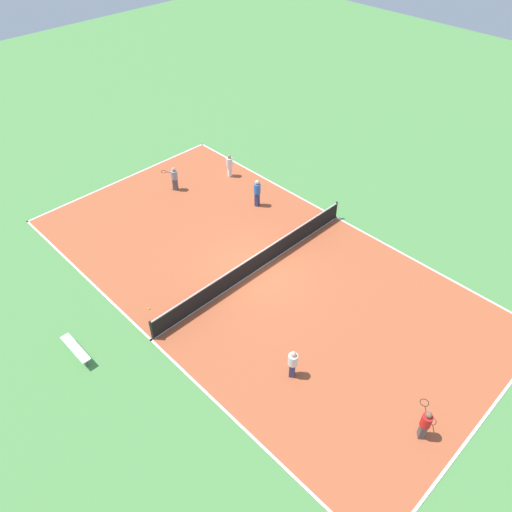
# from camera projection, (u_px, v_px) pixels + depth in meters

# --- Properties ---
(ground_plane) EXTENTS (80.00, 80.00, 0.00)m
(ground_plane) POSITION_uv_depth(u_px,v_px,m) (256.00, 271.00, 23.09)
(ground_plane) COLOR #518E47
(court_surface) EXTENTS (11.87, 22.08, 0.02)m
(court_surface) POSITION_uv_depth(u_px,v_px,m) (256.00, 270.00, 23.08)
(court_surface) COLOR #B75633
(court_surface) RESTS_ON ground_plane
(tennis_net) EXTENTS (11.67, 0.10, 1.01)m
(tennis_net) POSITION_uv_depth(u_px,v_px,m) (256.00, 262.00, 22.74)
(tennis_net) COLOR black
(tennis_net) RESTS_ON court_surface
(bench) EXTENTS (0.36, 1.76, 0.45)m
(bench) POSITION_uv_depth(u_px,v_px,m) (76.00, 349.00, 19.18)
(bench) COLOR silver
(bench) RESTS_ON ground_plane
(player_baseline_gray) EXTENTS (0.79, 0.96, 1.42)m
(player_baseline_gray) POSITION_uv_depth(u_px,v_px,m) (174.00, 177.00, 27.62)
(player_baseline_gray) COLOR #4C4C51
(player_baseline_gray) RESTS_ON court_surface
(player_far_white) EXTENTS (0.50, 0.50, 1.37)m
(player_far_white) POSITION_uv_depth(u_px,v_px,m) (293.00, 362.00, 18.21)
(player_far_white) COLOR navy
(player_far_white) RESTS_ON court_surface
(player_near_blue) EXTENTS (0.46, 0.46, 1.58)m
(player_near_blue) POSITION_uv_depth(u_px,v_px,m) (257.00, 191.00, 26.41)
(player_near_blue) COLOR navy
(player_near_blue) RESTS_ON court_surface
(player_coach_red) EXTENTS (0.93, 0.85, 1.41)m
(player_coach_red) POSITION_uv_depth(u_px,v_px,m) (425.00, 423.00, 16.34)
(player_coach_red) COLOR #4C4C51
(player_coach_red) RESTS_ON court_surface
(player_near_white) EXTENTS (0.44, 0.44, 1.38)m
(player_near_white) POSITION_uv_depth(u_px,v_px,m) (229.00, 164.00, 28.73)
(player_near_white) COLOR white
(player_near_white) RESTS_ON court_surface
(tennis_ball_left_sideline) EXTENTS (0.07, 0.07, 0.07)m
(tennis_ball_left_sideline) POSITION_uv_depth(u_px,v_px,m) (302.00, 229.00, 25.35)
(tennis_ball_left_sideline) COLOR #CCE033
(tennis_ball_left_sideline) RESTS_ON court_surface
(tennis_ball_midcourt) EXTENTS (0.07, 0.07, 0.07)m
(tennis_ball_midcourt) POSITION_uv_depth(u_px,v_px,m) (149.00, 308.00, 21.22)
(tennis_ball_midcourt) COLOR #CCE033
(tennis_ball_midcourt) RESTS_ON court_surface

